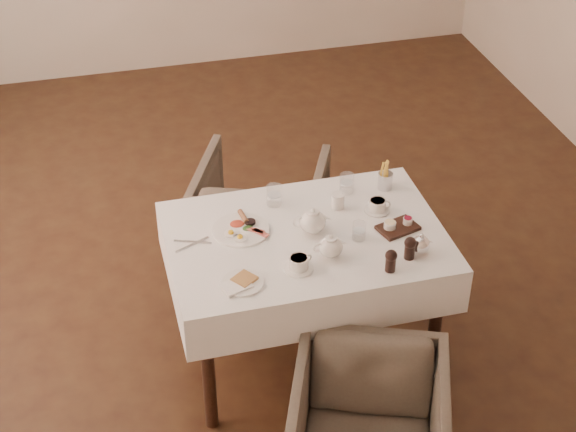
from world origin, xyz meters
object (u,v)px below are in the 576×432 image
at_px(armchair_near, 368,426).
at_px(breakfast_plate, 241,229).
at_px(armchair_far, 261,215).
at_px(table, 306,255).
at_px(teapot_centre, 313,220).

relative_size(armchair_near, breakfast_plate, 2.45).
bearing_deg(armchair_far, table, 116.80).
bearing_deg(table, teapot_centre, 25.73).
bearing_deg(breakfast_plate, armchair_near, -51.18).
relative_size(table, breakfast_plate, 4.80).
relative_size(armchair_near, armchair_far, 0.93).
bearing_deg(table, armchair_near, -85.31).
distance_m(breakfast_plate, teapot_centre, 0.34).
distance_m(table, breakfast_plate, 0.33).
distance_m(armchair_near, breakfast_plate, 1.07).
distance_m(table, armchair_near, 0.85).
relative_size(table, armchair_far, 1.81).
distance_m(armchair_far, breakfast_plate, 0.86).
xyz_separation_m(breakfast_plate, teapot_centre, (0.32, -0.09, 0.06)).
xyz_separation_m(armchair_far, teapot_centre, (0.07, -0.79, 0.50)).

